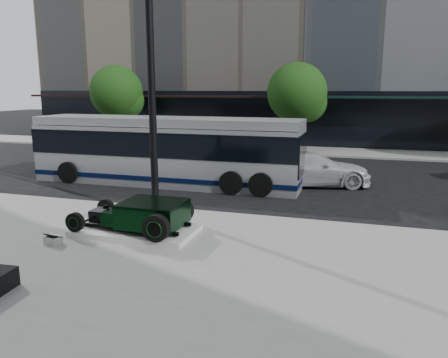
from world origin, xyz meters
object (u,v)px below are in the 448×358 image
(lamppost, at_px, (152,101))
(transit_bus, at_px, (166,150))
(hot_rod, at_px, (146,214))
(white_sedan, at_px, (310,168))

(lamppost, relative_size, transit_bus, 0.65)
(hot_rod, bearing_deg, transit_bus, 109.86)
(lamppost, xyz_separation_m, transit_bus, (-1.75, 4.79, -2.30))
(hot_rod, height_order, transit_bus, transit_bus)
(hot_rod, height_order, lamppost, lamppost)
(lamppost, bearing_deg, hot_rod, -70.48)
(transit_bus, height_order, white_sedan, transit_bus)
(hot_rod, xyz_separation_m, transit_bus, (-2.52, 6.98, 0.79))
(transit_bus, distance_m, white_sedan, 6.37)
(transit_bus, bearing_deg, lamppost, -69.98)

